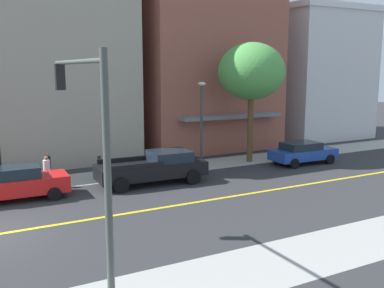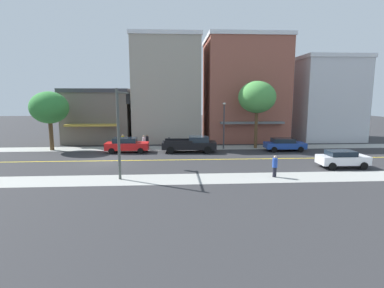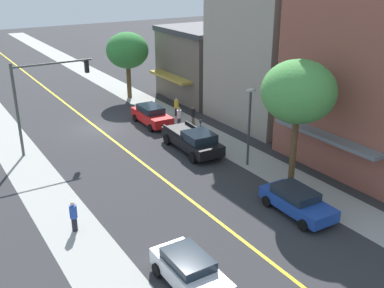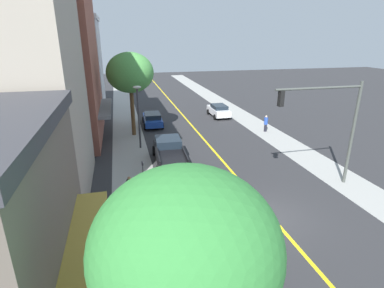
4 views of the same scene
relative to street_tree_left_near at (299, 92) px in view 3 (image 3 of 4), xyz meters
name	(u,v)px [view 3 (image 3 of 4)]	position (x,y,z in m)	size (l,w,h in m)	color
ground_plane	(98,129)	(6.34, -16.36, -6.00)	(140.00, 140.00, 0.00)	#2D2D30
sidewalk_left	(170,115)	(-0.60, -16.36, -6.00)	(2.96, 126.00, 0.01)	#9E9E99
sidewalk_right	(12,145)	(13.27, -16.36, -6.00)	(2.96, 126.00, 0.01)	#9E9E99
road_centerline_stripe	(98,129)	(6.34, -16.36, -6.00)	(0.20, 126.00, 0.00)	yellow
corner_shop_building	(213,62)	(-7.76, -19.83, -2.45)	(10.41, 8.74, 7.09)	#665B51
pale_office_building	(276,39)	(-7.78, -10.68, 1.08)	(9.10, 9.19, 14.13)	#A39989
street_tree_left_near	(299,92)	(0.00, 0.00, 0.00)	(4.38, 4.38, 7.90)	brown
street_tree_right_corner	(127,51)	(0.00, -23.76, -1.16)	(4.23, 4.23, 6.68)	brown
fire_hydrant	(164,115)	(0.42, -15.65, -5.63)	(0.44, 0.24, 0.77)	silver
parking_meter	(201,125)	(0.00, -10.32, -5.10)	(0.12, 0.18, 1.37)	#4C4C51
traffic_light_mast	(40,90)	(11.27, -13.82, -1.42)	(5.77, 0.32, 6.70)	#474C47
street_lamp	(250,117)	(0.32, -3.91, -2.58)	(0.70, 0.36, 5.41)	#38383D
red_sedan_left_curb	(152,115)	(1.99, -14.95, -5.16)	(2.08, 4.70, 1.62)	red
blue_sedan_left_curb	(297,201)	(2.17, 2.71, -5.24)	(2.16, 4.52, 1.44)	#1E429E
white_sedan_right_curb	(190,271)	(10.41, 4.80, -5.22)	(1.99, 4.16, 1.48)	silver
black_pickup_truck	(193,140)	(2.24, -7.89, -5.11)	(2.58, 6.01, 1.75)	black
pedestrian_yellow_shirt	(176,107)	(-1.01, -15.86, -5.14)	(0.40, 0.40, 1.65)	black
pedestrian_blue_shirt	(74,216)	(13.15, -2.10, -5.13)	(0.38, 0.38, 1.68)	black
pedestrian_white_shirt	(179,117)	(0.28, -13.22, -5.13)	(0.36, 0.36, 1.68)	#33384C
pedestrian_black_shirt	(193,115)	(-0.98, -12.96, -5.16)	(0.34, 0.34, 1.60)	brown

